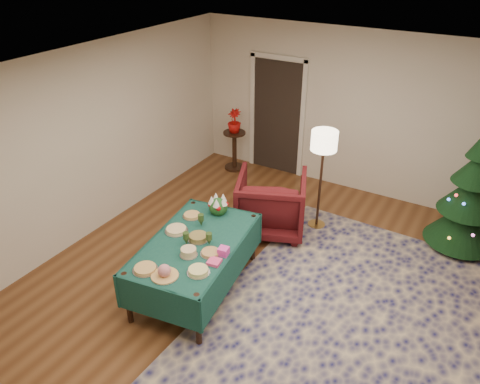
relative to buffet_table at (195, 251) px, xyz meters
The scene contains 23 objects.
room_shell 1.20m from the buffet_table, ahead, with size 7.00×7.00×7.00m.
doorway 3.65m from the buffet_table, 101.08° to the left, with size 1.08×0.04×2.16m.
rug 2.05m from the buffet_table, 11.77° to the left, with size 3.20×4.20×0.02m, color #15164E.
buffet_table is the anchor object (origin of this frame).
platter_0 0.75m from the buffet_table, 101.99° to the right, with size 0.28×0.28×0.04m.
platter_1 0.72m from the buffet_table, 81.80° to the right, with size 0.30×0.30×0.15m.
platter_2 0.61m from the buffet_table, 50.43° to the right, with size 0.25×0.25×0.06m.
platter_3 0.33m from the buffet_table, 68.71° to the right, with size 0.21×0.21×0.10m.
platter_4 0.35m from the buffet_table, 18.91° to the right, with size 0.24×0.24×0.04m.
platter_5 0.37m from the buffet_table, 168.03° to the left, with size 0.29×0.29×0.05m.
platter_6 0.18m from the buffet_table, 79.25° to the left, with size 0.26×0.26×0.07m.
platter_7 0.60m from the buffet_table, 128.87° to the left, with size 0.25×0.25×0.04m.
goblet_0 0.42m from the buffet_table, 111.89° to the left, with size 0.08×0.08×0.16m.
goblet_1 0.30m from the buffet_table, 12.61° to the left, with size 0.08×0.08×0.16m.
goblet_2 0.25m from the buffet_table, 122.69° to the right, with size 0.08×0.08×0.16m.
napkin_stack 0.51m from the buffet_table, 27.42° to the right, with size 0.14×0.14×0.04m, color #F74486.
gift_box 0.47m from the buffet_table, ahead, with size 0.11×0.11×0.09m, color #ED41B6.
centerpiece 0.75m from the buffet_table, 99.02° to the left, with size 0.25×0.26×0.29m.
armchair 1.67m from the buffet_table, 83.68° to the left, with size 0.97×0.91×1.00m, color #4D1014.
floor_lamp 2.36m from the buffet_table, 70.56° to the left, with size 0.38×0.38×1.55m.
side_table 3.46m from the buffet_table, 113.31° to the left, with size 0.41×0.41×0.74m.
potted_plant 3.47m from the buffet_table, 113.31° to the left, with size 0.24×0.43×0.24m, color #B9100D.
christmas_tree 3.80m from the buffet_table, 44.77° to the left, with size 1.21×1.21×1.79m.
Camera 1 is at (1.90, -3.73, 3.96)m, focal length 35.00 mm.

